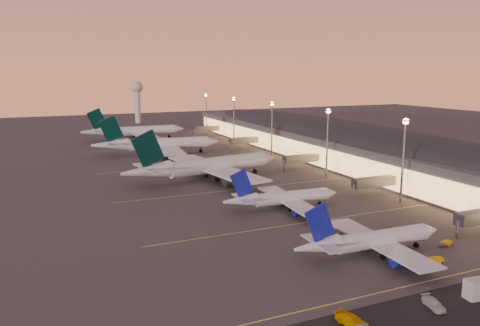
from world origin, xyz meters
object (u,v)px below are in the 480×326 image
at_px(airliner_wide_mid, 158,144).
at_px(airliner_wide_far, 134,131).
at_px(radar_tower, 137,95).
at_px(baggage_tug_a, 434,261).
at_px(airliner_narrow_north, 282,198).
at_px(service_van_c, 434,304).
at_px(baggage_tug_b, 446,244).
at_px(airliner_narrow_south, 370,240).
at_px(service_van_b, 352,321).
at_px(airliner_wide_near, 206,166).

bearing_deg(airliner_wide_mid, airliner_wide_far, 96.19).
relative_size(radar_tower, baggage_tug_a, 7.92).
bearing_deg(airliner_narrow_north, service_van_c, -90.37).
relative_size(airliner_narrow_north, airliner_wide_far, 0.60).
bearing_deg(baggage_tug_a, airliner_wide_mid, 113.17).
relative_size(baggage_tug_a, baggage_tug_b, 1.09).
distance_m(airliner_narrow_north, service_van_c, 61.65).
bearing_deg(airliner_narrow_south, baggage_tug_a, -39.78).
height_order(service_van_b, service_van_c, service_van_b).
bearing_deg(airliner_narrow_south, airliner_wide_mid, 96.74).
height_order(airliner_narrow_south, airliner_wide_near, airliner_wide_near).
relative_size(airliner_wide_far, service_van_c, 11.66).
height_order(airliner_wide_mid, airliner_wide_far, airliner_wide_mid).
relative_size(baggage_tug_a, service_van_b, 0.71).
bearing_deg(baggage_tug_a, baggage_tug_b, 47.40).
bearing_deg(airliner_wide_near, baggage_tug_b, -80.41).
height_order(airliner_wide_near, airliner_wide_far, airliner_wide_near).
height_order(airliner_wide_near, airliner_wide_mid, airliner_wide_near).
distance_m(airliner_wide_mid, service_van_c, 166.52).
relative_size(airliner_wide_near, baggage_tug_b, 16.84).
bearing_deg(radar_tower, airliner_wide_near, -95.12).
xyz_separation_m(radar_tower, baggage_tug_a, (-0.56, -298.91, -21.35)).
xyz_separation_m(airliner_wide_far, baggage_tug_a, (20.65, -208.16, -4.44)).
bearing_deg(airliner_wide_mid, airliner_wide_near, -81.18).
relative_size(baggage_tug_b, service_van_b, 0.65).
relative_size(airliner_narrow_south, airliner_wide_mid, 0.60).
distance_m(radar_tower, service_van_b, 314.42).
bearing_deg(service_van_c, airliner_narrow_north, 97.71).
bearing_deg(baggage_tug_b, service_van_b, -166.20).
distance_m(baggage_tug_a, baggage_tug_b, 11.89).
xyz_separation_m(airliner_narrow_north, service_van_c, (-4.64, -61.42, -2.59)).
bearing_deg(baggage_tug_b, airliner_wide_mid, 90.40).
distance_m(airliner_narrow_north, airliner_wide_near, 44.75).
xyz_separation_m(baggage_tug_a, service_van_c, (-14.92, -14.21, 0.22)).
xyz_separation_m(airliner_narrow_south, service_van_c, (-5.18, -23.03, -2.67)).
relative_size(service_van_b, service_van_c, 1.13).
distance_m(airliner_narrow_south, baggage_tug_a, 13.46).
bearing_deg(service_van_b, airliner_wide_mid, 68.94).
distance_m(airliner_narrow_south, airliner_wide_mid, 143.76).
xyz_separation_m(airliner_narrow_south, airliner_wide_mid, (-11.00, 143.33, 1.63)).
xyz_separation_m(airliner_narrow_south, airliner_wide_near, (-8.32, 82.42, 1.81)).
height_order(airliner_wide_near, baggage_tug_a, airliner_wide_near).
distance_m(baggage_tug_a, service_van_b, 33.78).
bearing_deg(airliner_narrow_south, service_van_c, -100.33).
distance_m(radar_tower, baggage_tug_a, 299.67).
xyz_separation_m(airliner_wide_mid, baggage_tug_b, (30.83, -145.85, -4.57)).
xyz_separation_m(baggage_tug_a, baggage_tug_b, (10.08, 6.30, -0.04)).
bearing_deg(service_van_c, airliner_wide_mid, 104.03).
height_order(radar_tower, service_van_b, radar_tower).
bearing_deg(airliner_wide_far, airliner_wide_mid, -89.23).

